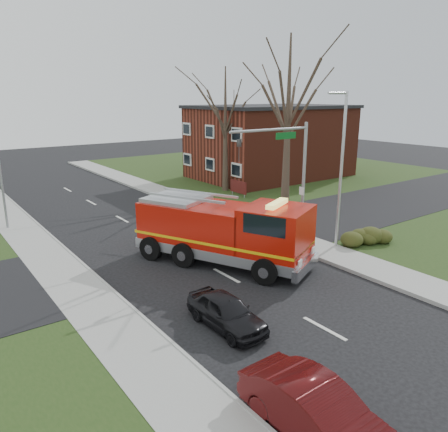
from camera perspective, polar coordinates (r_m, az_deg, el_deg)
ground at (r=20.73m, az=0.31°, el=-7.80°), size 120.00×120.00×0.00m
sidewalk_right at (r=24.65m, az=12.00°, el=-4.10°), size 2.40×80.00×0.15m
sidewalk_left at (r=18.06m, az=-16.06°, el=-11.88°), size 2.40×80.00×0.15m
cross_street_right at (r=39.71m, az=23.49°, el=2.40°), size 30.00×8.00×0.15m
brick_building at (r=45.27m, az=6.17°, el=9.66°), size 15.40×10.40×7.25m
health_center_sign at (r=36.10m, az=1.89°, el=3.79°), size 0.12×2.00×1.40m
hedge_corner at (r=26.00m, az=17.84°, el=-2.31°), size 2.80×2.00×0.90m
bare_tree_near at (r=29.81m, az=8.40°, el=13.83°), size 6.00×6.00×12.00m
bare_tree_far at (r=37.68m, az=0.18°, el=12.90°), size 5.25×5.25×10.50m
traffic_signal_mast at (r=23.84m, az=8.32°, el=6.92°), size 5.29×0.18×6.80m
streetlight_pole at (r=23.95m, az=15.00°, el=6.22°), size 1.48×0.16×8.40m
utility_pole_far at (r=30.01m, az=-27.16°, el=4.79°), size 0.14×0.14×7.00m
fire_engine at (r=21.75m, az=0.10°, el=-2.20°), size 6.34×9.14×3.51m
parked_car_maroon at (r=16.22m, az=0.30°, el=-12.38°), size 1.48×3.62×1.23m
parked_car_gray at (r=11.90m, az=12.10°, el=-23.82°), size 1.63×4.44×1.45m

